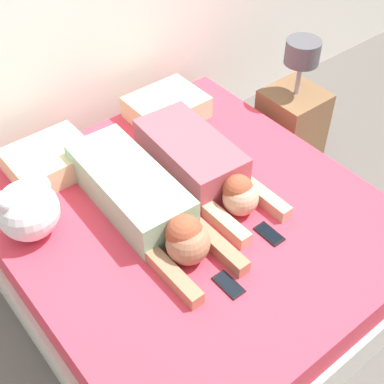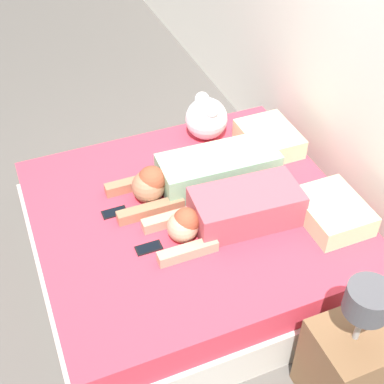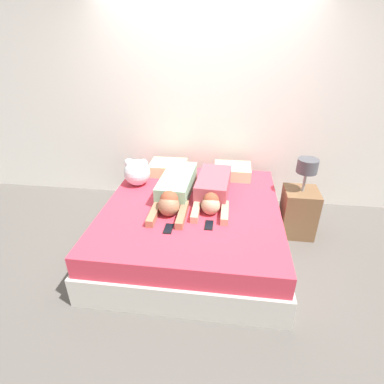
{
  "view_description": "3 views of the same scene",
  "coord_description": "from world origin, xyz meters",
  "px_view_note": "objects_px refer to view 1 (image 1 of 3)",
  "views": [
    {
      "loc": [
        -1.19,
        -1.47,
        2.48
      ],
      "look_at": [
        0.0,
        0.0,
        0.66
      ],
      "focal_mm": 50.0,
      "sensor_mm": 36.0,
      "label": 1
    },
    {
      "loc": [
        2.22,
        -0.9,
        2.81
      ],
      "look_at": [
        0.0,
        0.0,
        0.66
      ],
      "focal_mm": 50.0,
      "sensor_mm": 36.0,
      "label": 2
    },
    {
      "loc": [
        0.34,
        -2.64,
        2.08
      ],
      "look_at": [
        0.0,
        0.0,
        0.66
      ],
      "focal_mm": 28.0,
      "sensor_mm": 36.0,
      "label": 3
    }
  ],
  "objects_px": {
    "pillow_head_left": "(50,160)",
    "cell_phone_left": "(228,285)",
    "person_left": "(144,201)",
    "pillow_head_right": "(167,107)",
    "person_right": "(201,164)",
    "cell_phone_right": "(269,234)",
    "plush_toy": "(28,209)",
    "bed": "(192,246)",
    "nightstand": "(292,121)"
  },
  "relations": [
    {
      "from": "person_left",
      "to": "cell_phone_left",
      "type": "height_order",
      "value": "person_left"
    },
    {
      "from": "bed",
      "to": "cell_phone_left",
      "type": "height_order",
      "value": "cell_phone_left"
    },
    {
      "from": "pillow_head_right",
      "to": "cell_phone_right",
      "type": "xyz_separation_m",
      "value": [
        -0.2,
        -1.1,
        -0.07
      ]
    },
    {
      "from": "pillow_head_left",
      "to": "person_left",
      "type": "bearing_deg",
      "value": -71.67
    },
    {
      "from": "person_right",
      "to": "nightstand",
      "type": "relative_size",
      "value": 1.02
    },
    {
      "from": "bed",
      "to": "plush_toy",
      "type": "height_order",
      "value": "plush_toy"
    },
    {
      "from": "pillow_head_right",
      "to": "plush_toy",
      "type": "relative_size",
      "value": 1.39
    },
    {
      "from": "cell_phone_left",
      "to": "nightstand",
      "type": "xyz_separation_m",
      "value": [
        1.32,
        0.84,
        -0.19
      ]
    },
    {
      "from": "cell_phone_left",
      "to": "plush_toy",
      "type": "height_order",
      "value": "plush_toy"
    },
    {
      "from": "person_right",
      "to": "plush_toy",
      "type": "bearing_deg",
      "value": 166.29
    },
    {
      "from": "person_left",
      "to": "person_right",
      "type": "height_order",
      "value": "person_left"
    },
    {
      "from": "pillow_head_left",
      "to": "cell_phone_left",
      "type": "height_order",
      "value": "pillow_head_left"
    },
    {
      "from": "pillow_head_left",
      "to": "plush_toy",
      "type": "xyz_separation_m",
      "value": [
        -0.29,
        -0.36,
        0.09
      ]
    },
    {
      "from": "cell_phone_left",
      "to": "plush_toy",
      "type": "relative_size",
      "value": 0.49
    },
    {
      "from": "pillow_head_left",
      "to": "cell_phone_left",
      "type": "distance_m",
      "value": 1.23
    },
    {
      "from": "pillow_head_left",
      "to": "plush_toy",
      "type": "relative_size",
      "value": 1.39
    },
    {
      "from": "person_left",
      "to": "person_right",
      "type": "bearing_deg",
      "value": 5.47
    },
    {
      "from": "bed",
      "to": "pillow_head_left",
      "type": "bearing_deg",
      "value": 118.17
    },
    {
      "from": "pillow_head_right",
      "to": "plush_toy",
      "type": "bearing_deg",
      "value": -161.85
    },
    {
      "from": "person_right",
      "to": "cell_phone_left",
      "type": "distance_m",
      "value": 0.73
    },
    {
      "from": "pillow_head_right",
      "to": "cell_phone_left",
      "type": "height_order",
      "value": "pillow_head_right"
    },
    {
      "from": "bed",
      "to": "pillow_head_right",
      "type": "bearing_deg",
      "value": 61.83
    },
    {
      "from": "nightstand",
      "to": "plush_toy",
      "type": "bearing_deg",
      "value": 179.7
    },
    {
      "from": "cell_phone_right",
      "to": "person_left",
      "type": "bearing_deg",
      "value": 129.44
    },
    {
      "from": "cell_phone_left",
      "to": "plush_toy",
      "type": "bearing_deg",
      "value": 122.22
    },
    {
      "from": "bed",
      "to": "cell_phone_left",
      "type": "bearing_deg",
      "value": -108.83
    },
    {
      "from": "pillow_head_left",
      "to": "person_left",
      "type": "xyz_separation_m",
      "value": [
        0.2,
        -0.61,
        0.03
      ]
    },
    {
      "from": "person_left",
      "to": "cell_phone_left",
      "type": "distance_m",
      "value": 0.6
    },
    {
      "from": "bed",
      "to": "nightstand",
      "type": "xyz_separation_m",
      "value": [
        1.17,
        0.38,
        0.08
      ]
    },
    {
      "from": "plush_toy",
      "to": "cell_phone_right",
      "type": "bearing_deg",
      "value": -39.78
    },
    {
      "from": "pillow_head_right",
      "to": "plush_toy",
      "type": "xyz_separation_m",
      "value": [
        -1.09,
        -0.36,
        0.09
      ]
    },
    {
      "from": "person_right",
      "to": "plush_toy",
      "type": "relative_size",
      "value": 2.97
    },
    {
      "from": "pillow_head_left",
      "to": "pillow_head_right",
      "type": "distance_m",
      "value": 0.8
    },
    {
      "from": "cell_phone_left",
      "to": "pillow_head_right",
      "type": "bearing_deg",
      "value": 65.21
    },
    {
      "from": "person_right",
      "to": "nightstand",
      "type": "height_order",
      "value": "nightstand"
    },
    {
      "from": "cell_phone_right",
      "to": "nightstand",
      "type": "relative_size",
      "value": 0.17
    },
    {
      "from": "cell_phone_left",
      "to": "person_left",
      "type": "bearing_deg",
      "value": 94.07
    },
    {
      "from": "bed",
      "to": "person_left",
      "type": "distance_m",
      "value": 0.43
    },
    {
      "from": "person_left",
      "to": "cell_phone_left",
      "type": "relative_size",
      "value": 7.26
    },
    {
      "from": "person_right",
      "to": "cell_phone_right",
      "type": "xyz_separation_m",
      "value": [
        0.0,
        -0.53,
        -0.1
      ]
    },
    {
      "from": "cell_phone_left",
      "to": "nightstand",
      "type": "bearing_deg",
      "value": 32.25
    },
    {
      "from": "person_left",
      "to": "cell_phone_right",
      "type": "relative_size",
      "value": 7.26
    },
    {
      "from": "cell_phone_right",
      "to": "plush_toy",
      "type": "bearing_deg",
      "value": 140.22
    },
    {
      "from": "pillow_head_right",
      "to": "pillow_head_left",
      "type": "bearing_deg",
      "value": 180.0
    },
    {
      "from": "person_left",
      "to": "plush_toy",
      "type": "distance_m",
      "value": 0.56
    },
    {
      "from": "pillow_head_right",
      "to": "nightstand",
      "type": "bearing_deg",
      "value": -25.45
    },
    {
      "from": "pillow_head_right",
      "to": "nightstand",
      "type": "distance_m",
      "value": 0.89
    },
    {
      "from": "person_left",
      "to": "cell_phone_left",
      "type": "bearing_deg",
      "value": -85.93
    },
    {
      "from": "bed",
      "to": "nightstand",
      "type": "height_order",
      "value": "nightstand"
    },
    {
      "from": "bed",
      "to": "person_right",
      "type": "distance_m",
      "value": 0.45
    }
  ]
}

